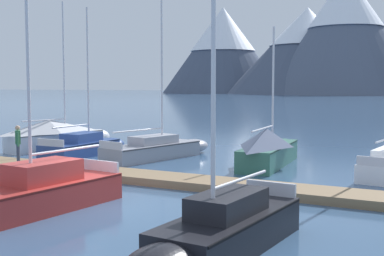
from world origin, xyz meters
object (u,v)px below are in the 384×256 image
sailboat_second_berth (86,145)px  mooring_buoy_channel_marker (24,178)px  sailboat_far_berth (270,147)px  sailboat_nearest_berth (58,135)px  sailboat_outer_slip (219,232)px  person_on_dock (18,142)px  sailboat_mid_dock_starboard (34,193)px  sailboat_mid_dock_port (160,148)px

sailboat_second_berth → mooring_buoy_channel_marker: bearing=-70.5°
sailboat_second_berth → sailboat_far_berth: sailboat_second_berth is taller
sailboat_nearest_berth → sailboat_outer_slip: bearing=-41.5°
sailboat_nearest_berth → sailboat_far_berth: 13.11m
person_on_dock → sailboat_nearest_berth: bearing=115.7°
person_on_dock → mooring_buoy_channel_marker: 3.64m
person_on_dock → sailboat_mid_dock_starboard: bearing=-43.9°
person_on_dock → mooring_buoy_channel_marker: person_on_dock is taller
sailboat_nearest_berth → person_on_dock: (3.22, -6.70, 0.40)m
sailboat_nearest_berth → sailboat_second_berth: size_ratio=1.09×
sailboat_mid_dock_starboard → sailboat_outer_slip: sailboat_outer_slip is taller
sailboat_nearest_berth → sailboat_far_berth: size_ratio=1.19×
sailboat_nearest_berth → sailboat_second_berth: (2.97, -1.28, -0.36)m
sailboat_mid_dock_port → sailboat_mid_dock_starboard: bearing=-80.4°
sailboat_mid_dock_starboard → mooring_buoy_channel_marker: 4.88m
sailboat_mid_dock_port → sailboat_far_berth: bearing=1.4°
sailboat_far_berth → sailboat_outer_slip: sailboat_far_berth is taller
sailboat_mid_dock_starboard → person_on_dock: bearing=136.1°
sailboat_second_berth → person_on_dock: bearing=-87.4°
sailboat_second_berth → sailboat_mid_dock_port: sailboat_mid_dock_port is taller
sailboat_nearest_berth → sailboat_outer_slip: (15.70, -13.89, -0.32)m
sailboat_nearest_berth → sailboat_mid_dock_port: size_ratio=1.06×
sailboat_mid_dock_starboard → sailboat_outer_slip: size_ratio=1.00×
sailboat_second_berth → sailboat_mid_dock_starboard: bearing=-60.8°
sailboat_second_berth → sailboat_far_berth: 10.15m
mooring_buoy_channel_marker → sailboat_mid_dock_port: bearing=79.8°
sailboat_nearest_berth → mooring_buoy_channel_marker: sailboat_nearest_berth is taller
sailboat_mid_dock_port → sailboat_mid_dock_starboard: sailboat_mid_dock_port is taller
sailboat_mid_dock_starboard → sailboat_far_berth: (3.85, 11.89, 0.27)m
sailboat_far_berth → sailboat_outer_slip: bearing=-78.9°
sailboat_mid_dock_port → mooring_buoy_channel_marker: bearing=-100.2°
person_on_dock → sailboat_second_berth: bearing=92.6°
sailboat_outer_slip → mooring_buoy_channel_marker: 11.05m
sailboat_second_berth → sailboat_outer_slip: (12.73, -12.62, 0.04)m
sailboat_mid_dock_port → sailboat_second_berth: bearing=-172.9°
sailboat_mid_dock_port → sailboat_mid_dock_starboard: size_ratio=1.28×
sailboat_nearest_berth → sailboat_mid_dock_starboard: 15.54m
sailboat_nearest_berth → sailboat_mid_dock_starboard: sailboat_nearest_berth is taller
sailboat_nearest_berth → sailboat_far_berth: sailboat_nearest_berth is taller
sailboat_far_berth → sailboat_outer_slip: 13.55m
sailboat_nearest_berth → sailboat_second_berth: sailboat_nearest_berth is taller
sailboat_mid_dock_starboard → person_on_dock: 8.39m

